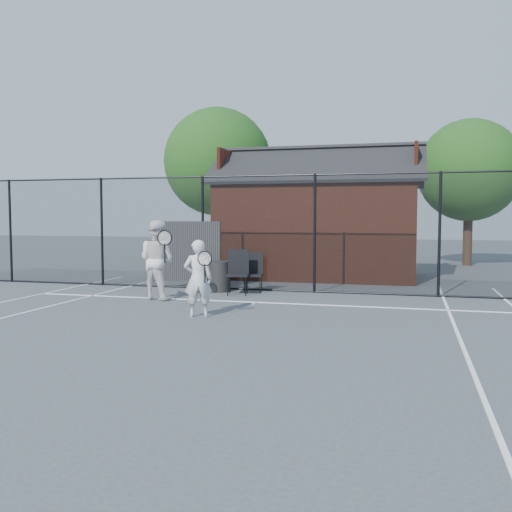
% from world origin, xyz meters
% --- Properties ---
extents(ground, '(80.00, 80.00, 0.00)m').
position_xyz_m(ground, '(0.00, 0.00, 0.00)').
color(ground, '#464B50').
rests_on(ground, ground).
extents(court_lines, '(11.02, 18.00, 0.01)m').
position_xyz_m(court_lines, '(0.00, -1.32, 0.01)').
color(court_lines, white).
rests_on(court_lines, ground).
extents(fence, '(22.04, 3.00, 3.00)m').
position_xyz_m(fence, '(-0.30, 5.00, 1.45)').
color(fence, black).
rests_on(fence, ground).
extents(clubhouse, '(6.50, 4.36, 4.19)m').
position_xyz_m(clubhouse, '(0.50, 9.00, 1.61)').
color(clubhouse, '#602816').
rests_on(clubhouse, ground).
extents(tree_left, '(4.48, 4.48, 6.44)m').
position_xyz_m(tree_left, '(-4.50, 13.50, 4.19)').
color(tree_left, '#312013').
rests_on(tree_left, ground).
extents(tree_right, '(3.97, 3.97, 5.70)m').
position_xyz_m(tree_right, '(5.50, 14.50, 3.71)').
color(tree_right, '#312013').
rests_on(tree_right, ground).
extents(player_front, '(0.71, 0.57, 1.49)m').
position_xyz_m(player_front, '(-0.59, 0.97, 0.75)').
color(player_front, silver).
rests_on(player_front, ground).
extents(player_back, '(1.07, 0.90, 1.84)m').
position_xyz_m(player_back, '(-2.36, 2.91, 0.92)').
color(player_back, white).
rests_on(player_back, ground).
extents(chair_left, '(0.62, 0.63, 1.09)m').
position_xyz_m(chair_left, '(-0.76, 4.10, 0.54)').
color(chair_left, black).
rests_on(chair_left, ground).
extents(chair_right, '(0.54, 0.56, 0.98)m').
position_xyz_m(chair_right, '(-0.50, 4.60, 0.49)').
color(chair_right, black).
rests_on(chair_right, ground).
extents(waste_bin, '(0.65, 0.65, 0.78)m').
position_xyz_m(waste_bin, '(-1.38, 4.57, 0.39)').
color(waste_bin, black).
rests_on(waste_bin, ground).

